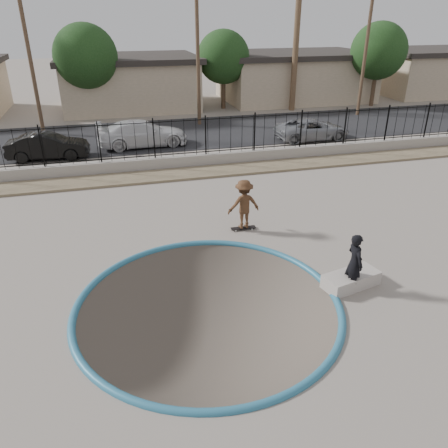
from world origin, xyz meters
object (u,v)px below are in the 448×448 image
at_px(concrete_ledge, 351,280).
at_px(skater, 244,207).
at_px(videographer, 355,263).
at_px(car_c, 142,133).
at_px(car_b, 48,146).
at_px(skateboard, 243,228).
at_px(car_d, 312,129).

bearing_deg(concrete_ledge, skater, 114.22).
bearing_deg(videographer, concrete_ledge, -25.05).
bearing_deg(skater, car_c, -81.39).
xyz_separation_m(videographer, car_b, (-9.14, 14.67, -0.14)).
relative_size(skateboard, concrete_ledge, 0.55).
distance_m(skateboard, car_b, 12.74).
xyz_separation_m(skateboard, car_c, (-2.40, 11.56, 0.70)).
height_order(videographer, car_c, videographer).
bearing_deg(videographer, skateboard, 21.41).
distance_m(videographer, car_c, 16.38).
bearing_deg(videographer, skater, 21.41).
relative_size(skateboard, car_d, 0.20).
distance_m(skater, car_b, 12.73).
distance_m(skateboard, car_c, 11.83).
relative_size(skater, skateboard, 1.97).
relative_size(skater, concrete_ledge, 1.09).
relative_size(skater, videographer, 1.04).
distance_m(car_c, car_d, 9.94).
xyz_separation_m(skater, concrete_ledge, (1.86, -4.14, -0.67)).
relative_size(videographer, car_d, 0.38).
bearing_deg(car_b, concrete_ledge, -144.16).
xyz_separation_m(skater, videographer, (1.80, -4.27, -0.03)).
distance_m(skater, car_d, 12.80).
relative_size(videographer, car_b, 0.42).
relative_size(concrete_ledge, car_d, 0.36).
bearing_deg(car_b, videographer, -144.55).
xyz_separation_m(skateboard, car_b, (-7.34, 10.40, 0.64)).
distance_m(skater, car_c, 11.81).
xyz_separation_m(concrete_ledge, car_c, (-4.26, 15.70, 0.56)).
relative_size(car_b, car_d, 0.91).
xyz_separation_m(skater, skateboard, (0.00, -0.00, -0.81)).
height_order(skateboard, car_c, car_c).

